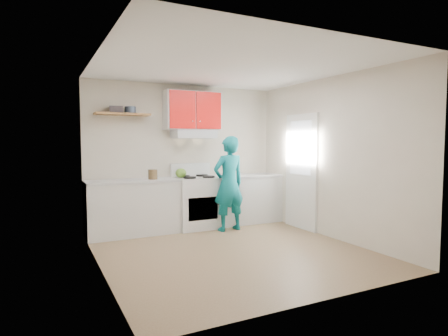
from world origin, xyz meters
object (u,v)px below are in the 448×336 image
stove (196,203)px  person (229,184)px  tin (130,110)px  crock (153,175)px  kettle (181,173)px

stove → person: size_ratio=0.56×
stove → tin: 1.99m
crock → person: 1.32m
tin → kettle: (0.84, -0.15, -1.09)m
tin → kettle: size_ratio=0.96×
crock → tin: bearing=146.0°
stove → tin: size_ratio=4.88×
stove → person: 0.72m
kettle → crock: size_ratio=1.05×
kettle → person: size_ratio=0.12×
tin → person: tin is taller
tin → crock: bearing=-34.0°
crock → person: size_ratio=0.11×
stove → kettle: bearing=170.0°
crock → kettle: bearing=7.0°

